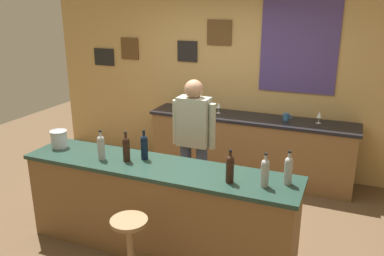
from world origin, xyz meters
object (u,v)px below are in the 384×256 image
wine_bottle_e (265,172)px  wine_bottle_a (101,147)px  bartender (194,139)px  bar_stool (130,242)px  wine_bottle_d (230,168)px  wine_glass_b (319,115)px  wine_bottle_b (126,148)px  wine_bottle_c (144,146)px  wine_glass_a (219,106)px  coffee_mug (286,117)px  wine_bottle_f (288,169)px  ice_bucket (59,138)px

wine_bottle_e → wine_bottle_a: bearing=-179.3°
bartender → bar_stool: size_ratio=2.38×
wine_bottle_a → wine_bottle_d: 1.34m
bartender → wine_glass_b: bearing=46.3°
bar_stool → wine_bottle_a: size_ratio=2.22×
bartender → wine_bottle_b: (-0.38, -0.83, 0.12)m
wine_bottle_c → wine_bottle_d: size_ratio=1.00×
wine_bottle_e → wine_glass_a: 2.42m
wine_bottle_b → wine_bottle_a: bearing=-166.7°
bar_stool → wine_bottle_b: (-0.38, 0.61, 0.60)m
wine_bottle_a → bartender: bearing=54.5°
wine_bottle_b → coffee_mug: bearing=60.2°
wine_bottle_c → wine_bottle_e: bearing=-6.9°
bartender → wine_bottle_c: 0.76m
wine_bottle_d → coffee_mug: wine_bottle_d is taller
wine_bottle_b → wine_glass_b: 2.68m
wine_bottle_c → wine_bottle_e: 1.26m
wine_bottle_c → wine_bottle_d: same height
wine_bottle_f → wine_glass_b: bearing=88.3°
wine_bottle_c → ice_bucket: size_ratio=1.63×
ice_bucket → bar_stool: bearing=-27.9°
wine_bottle_b → wine_bottle_f: size_ratio=1.00×
wine_glass_b → coffee_mug: bearing=-177.1°
wine_bottle_f → coffee_mug: bearing=100.1°
bartender → bar_stool: (0.00, -1.44, -0.48)m
wine_bottle_f → ice_bucket: (-2.44, -0.03, -0.04)m
bar_stool → wine_bottle_d: size_ratio=2.22×
wine_bottle_c → wine_glass_b: wine_bottle_c is taller
wine_bottle_a → wine_bottle_d: size_ratio=1.00×
wine_glass_a → coffee_mug: 0.96m
bartender → wine_bottle_c: bearing=-108.5°
wine_bottle_f → wine_bottle_a: bearing=-175.3°
wine_bottle_a → wine_glass_a: bearing=77.0°
bartender → bar_stool: bearing=-90.0°
wine_bottle_b → wine_bottle_e: same height
coffee_mug → wine_bottle_f: bearing=-79.9°
wine_bottle_a → wine_glass_b: wine_bottle_a is taller
bartender → ice_bucket: size_ratio=8.61×
bartender → wine_glass_a: 1.27m
coffee_mug → bar_stool: bearing=-106.9°
wine_glass_b → bartender: bearing=-133.7°
wine_bottle_c → ice_bucket: bearing=-176.9°
wine_bottle_a → coffee_mug: wine_bottle_a is taller
bar_stool → wine_bottle_d: 1.07m
bartender → wine_bottle_c: (-0.24, -0.72, 0.12)m
wine_bottle_d → wine_glass_a: size_ratio=1.97×
bartender → coffee_mug: 1.52m
bartender → ice_bucket: bartender is taller
wine_bottle_a → coffee_mug: bearing=56.1°
wine_bottle_d → wine_bottle_f: bearing=18.8°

